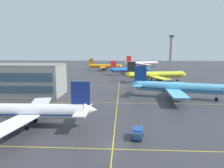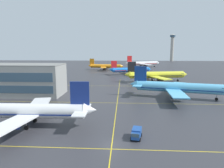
# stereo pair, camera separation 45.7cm
# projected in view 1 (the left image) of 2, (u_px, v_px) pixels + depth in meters

# --- Properties ---
(ground_plane) EXTENTS (600.00, 600.00, 0.00)m
(ground_plane) POSITION_uv_depth(u_px,v_px,m) (113.00, 144.00, 41.97)
(ground_plane) COLOR #333338
(airliner_front_gate) EXTENTS (37.06, 32.04, 11.55)m
(airliner_front_gate) POSITION_uv_depth(u_px,v_px,m) (25.00, 111.00, 51.30)
(airliner_front_gate) COLOR white
(airliner_front_gate) RESTS_ON ground
(airliner_second_row) EXTENTS (39.18, 33.34, 12.31)m
(airliner_second_row) POSITION_uv_depth(u_px,v_px,m) (178.00, 87.00, 81.18)
(airliner_second_row) COLOR #5BB7E5
(airliner_second_row) RESTS_ON ground
(airliner_third_row) EXTENTS (38.47, 32.77, 11.99)m
(airliner_third_row) POSITION_uv_depth(u_px,v_px,m) (156.00, 75.00, 121.25)
(airliner_third_row) COLOR yellow
(airliner_third_row) RESTS_ON ground
(airliner_far_left_stand) EXTENTS (33.28, 28.45, 10.59)m
(airliner_far_left_stand) POSITION_uv_depth(u_px,v_px,m) (130.00, 70.00, 155.96)
(airliner_far_left_stand) COLOR blue
(airliner_far_left_stand) RESTS_ON ground
(airliner_far_right_stand) EXTENTS (33.28, 28.59, 10.34)m
(airliner_far_right_stand) POSITION_uv_depth(u_px,v_px,m) (105.00, 66.00, 189.01)
(airliner_far_right_stand) COLOR orange
(airliner_far_right_stand) RESTS_ON ground
(airliner_distant_taxiway) EXTENTS (38.03, 32.54, 12.15)m
(airliner_distant_taxiway) POSITION_uv_depth(u_px,v_px,m) (142.00, 63.00, 217.16)
(airliner_distant_taxiway) COLOR white
(airliner_distant_taxiway) RESTS_ON ground
(taxiway_markings) EXTENTS (145.39, 114.24, 0.01)m
(taxiway_markings) POSITION_uv_depth(u_px,v_px,m) (117.00, 103.00, 74.07)
(taxiway_markings) COLOR yellow
(taxiway_markings) RESTS_ON ground
(service_truck_red_van) EXTENTS (2.79, 4.39, 2.10)m
(service_truck_red_van) POSITION_uv_depth(u_px,v_px,m) (137.00, 133.00, 44.69)
(service_truck_red_van) COLOR #1E4793
(service_truck_red_van) RESTS_ON ground
(control_tower) EXTENTS (8.82, 8.82, 42.58)m
(control_tower) POSITION_uv_depth(u_px,v_px,m) (171.00, 46.00, 324.55)
(control_tower) COLOR #ADA89E
(control_tower) RESTS_ON ground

